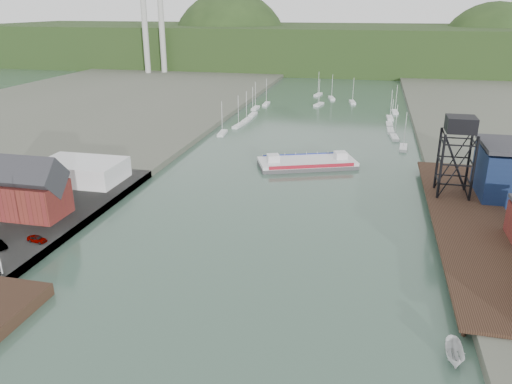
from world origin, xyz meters
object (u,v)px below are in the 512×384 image
at_px(harbor_building, 31,193).
at_px(chain_ferry, 307,163).
at_px(motorboat, 455,354).
at_px(car_west_a, 37,239).
at_px(lift_tower, 460,129).

height_order(harbor_building, chain_ferry, harbor_building).
bearing_deg(motorboat, car_west_a, 169.03).
bearing_deg(chain_ferry, motorboat, -90.80).
xyz_separation_m(chain_ferry, motorboat, (26.16, -69.80, 0.01)).
xyz_separation_m(harbor_building, chain_ferry, (44.99, 46.54, -5.09)).
bearing_deg(car_west_a, motorboat, -94.31).
distance_m(harbor_building, motorboat, 75.03).
bearing_deg(motorboat, chain_ferry, 111.63).
bearing_deg(lift_tower, chain_ferry, 149.92).
xyz_separation_m(harbor_building, motorboat, (71.15, -23.27, -5.07)).
height_order(lift_tower, car_west_a, lift_tower).
bearing_deg(car_west_a, lift_tower, -53.80).
bearing_deg(harbor_building, lift_tower, 19.98).
height_order(harbor_building, motorboat, harbor_building).
xyz_separation_m(lift_tower, car_west_a, (-69.51, -37.67, -13.46)).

